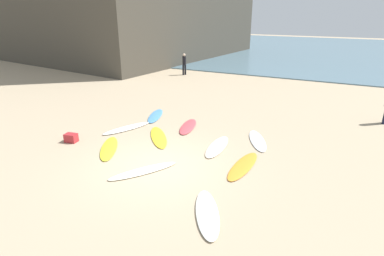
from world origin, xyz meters
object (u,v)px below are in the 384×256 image
at_px(surfboard_4, 155,116).
at_px(surfboard_9, 127,128).
at_px(surfboard_0, 109,148).
at_px(surfboard_7, 188,126).
at_px(surfboard_6, 257,140).
at_px(beach_cooler, 71,138).
at_px(surfboard_8, 159,137).
at_px(surfboard_3, 243,166).
at_px(surfboard_2, 143,171).
at_px(surfboard_5, 217,146).
at_px(surfboard_1, 207,213).
at_px(beachgoer_near, 184,63).

bearing_deg(surfboard_4, surfboard_9, -115.43).
relative_size(surfboard_0, surfboard_7, 1.10).
bearing_deg(surfboard_6, surfboard_0, 8.33).
bearing_deg(beach_cooler, surfboard_8, 33.68).
height_order(surfboard_3, surfboard_7, surfboard_7).
relative_size(surfboard_2, surfboard_3, 1.01).
distance_m(surfboard_3, surfboard_8, 3.96).
distance_m(surfboard_5, surfboard_6, 1.75).
bearing_deg(surfboard_9, surfboard_1, 165.64).
bearing_deg(surfboard_2, surfboard_9, -12.42).
xyz_separation_m(surfboard_1, surfboard_8, (-3.85, 3.80, -0.01)).
distance_m(surfboard_1, surfboard_5, 4.20).
bearing_deg(surfboard_6, surfboard_2, 32.05).
bearing_deg(surfboard_2, beach_cooler, 21.76).
bearing_deg(beachgoer_near, surfboard_3, 61.98).
distance_m(surfboard_3, beachgoer_near, 15.86).
bearing_deg(surfboard_4, surfboard_5, -47.15).
height_order(surfboard_2, beach_cooler, beach_cooler).
relative_size(surfboard_0, surfboard_8, 0.93).
distance_m(surfboard_4, surfboard_6, 5.36).
relative_size(surfboard_3, surfboard_4, 1.07).
relative_size(surfboard_2, beachgoer_near, 1.38).
bearing_deg(beachgoer_near, surfboard_6, 66.95).
height_order(surfboard_4, surfboard_8, surfboard_4).
height_order(surfboard_3, surfboard_9, surfboard_9).
relative_size(surfboard_0, surfboard_5, 1.03).
bearing_deg(beach_cooler, surfboard_5, 21.15).
bearing_deg(surfboard_8, surfboard_7, -147.37).
relative_size(surfboard_0, beachgoer_near, 1.33).
height_order(surfboard_3, surfboard_4, surfboard_4).
xyz_separation_m(surfboard_1, surfboard_4, (-5.45, 6.04, -0.01)).
height_order(surfboard_6, surfboard_7, surfboard_7).
relative_size(surfboard_3, surfboard_9, 1.00).
relative_size(surfboard_5, surfboard_6, 0.99).
xyz_separation_m(surfboard_0, surfboard_3, (4.94, 0.87, 0.00)).
bearing_deg(surfboard_4, surfboard_7, -37.04).
relative_size(surfboard_4, surfboard_5, 0.99).
bearing_deg(beachgoer_near, surfboard_5, 59.93).
relative_size(surfboard_0, surfboard_2, 0.96).
xyz_separation_m(surfboard_2, surfboard_6, (2.61, 4.10, -0.00)).
bearing_deg(surfboard_5, surfboard_4, -31.67).
xyz_separation_m(surfboard_3, surfboard_7, (-3.34, 2.49, 0.01)).
bearing_deg(surfboard_2, surfboard_0, 10.20).
height_order(surfboard_5, surfboard_9, surfboard_9).
bearing_deg(surfboard_3, surfboard_2, -145.02).
height_order(surfboard_8, surfboard_9, surfboard_9).
distance_m(surfboard_0, surfboard_1, 5.34).
relative_size(surfboard_3, surfboard_5, 1.07).
bearing_deg(beachgoer_near, surfboard_9, 43.18).
xyz_separation_m(surfboard_1, surfboard_5, (-1.35, 3.98, -0.01)).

